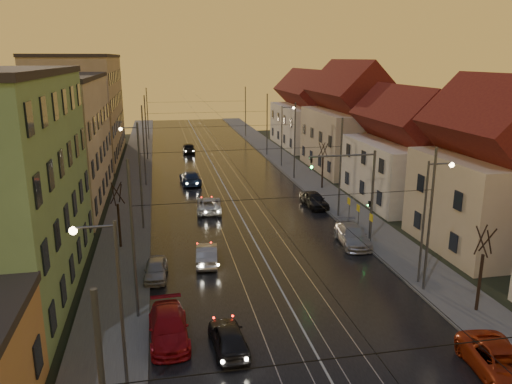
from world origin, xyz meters
TOP-DOWN VIEW (x-y plane):
  - road at (0.00, 40.00)m, footprint 16.00×120.00m
  - sidewalk_left at (-10.00, 40.00)m, footprint 4.00×120.00m
  - sidewalk_right at (10.00, 40.00)m, footprint 4.00×120.00m
  - tram_rail_0 at (-2.20, 40.00)m, footprint 0.06×120.00m
  - tram_rail_1 at (-0.77, 40.00)m, footprint 0.06×120.00m
  - tram_rail_2 at (0.77, 40.00)m, footprint 0.06×120.00m
  - tram_rail_3 at (2.20, 40.00)m, footprint 0.06×120.00m
  - apartment_left_2 at (-17.50, 34.00)m, footprint 10.00×20.00m
  - apartment_left_3 at (-17.50, 58.00)m, footprint 10.00×24.00m
  - house_right_1 at (17.00, 15.00)m, footprint 8.67×10.20m
  - house_right_2 at (17.00, 28.00)m, footprint 9.18×12.24m
  - house_right_3 at (17.00, 43.00)m, footprint 9.18×14.28m
  - house_right_4 at (17.00, 61.00)m, footprint 9.18×16.32m
  - catenary_pole_l_1 at (-8.60, 9.00)m, footprint 0.16×0.16m
  - catenary_pole_r_1 at (8.60, 9.00)m, footprint 0.16×0.16m
  - catenary_pole_l_2 at (-8.60, 24.00)m, footprint 0.16×0.16m
  - catenary_pole_r_2 at (8.60, 24.00)m, footprint 0.16×0.16m
  - catenary_pole_l_3 at (-8.60, 39.00)m, footprint 0.16×0.16m
  - catenary_pole_r_3 at (8.60, 39.00)m, footprint 0.16×0.16m
  - catenary_pole_l_4 at (-8.60, 54.00)m, footprint 0.16×0.16m
  - catenary_pole_r_4 at (8.60, 54.00)m, footprint 0.16×0.16m
  - catenary_pole_l_5 at (-8.60, 72.00)m, footprint 0.16×0.16m
  - catenary_pole_r_5 at (8.60, 72.00)m, footprint 0.16×0.16m
  - street_lamp_0 at (-9.10, 2.00)m, footprint 1.75×0.32m
  - street_lamp_1 at (9.10, 10.00)m, footprint 1.75×0.32m
  - street_lamp_2 at (-9.10, 30.00)m, footprint 1.75×0.32m
  - street_lamp_3 at (9.10, 46.00)m, footprint 1.75×0.32m
  - traffic_light_mast at (7.99, 18.00)m, footprint 5.30×0.32m
  - bare_tree_0 at (-10.20, 20.00)m, footprint 1.09×1.09m
  - bare_tree_1 at (10.20, 6.00)m, footprint 1.09×1.09m
  - bare_tree_2 at (10.40, 34.00)m, footprint 1.09×1.09m
  - driving_car_0 at (-4.12, 4.96)m, footprint 1.83×4.08m
  - driving_car_1 at (-4.08, 15.92)m, footprint 1.86×4.25m
  - driving_car_2 at (-2.65, 28.07)m, footprint 2.64×4.98m
  - driving_car_3 at (-3.64, 39.01)m, footprint 2.38×5.28m
  - driving_car_4 at (-2.58, 58.23)m, footprint 1.93×4.57m
  - parked_left_2 at (-6.98, 6.51)m, footprint 2.11×4.89m
  - parked_left_3 at (-7.60, 14.14)m, footprint 1.69×3.70m
  - parked_right_0 at (7.60, 0.34)m, footprint 2.99×5.41m
  - parked_right_1 at (7.31, 17.46)m, footprint 2.52×5.19m
  - parked_right_2 at (7.43, 27.55)m, footprint 2.11×4.49m

SIDE VIEW (x-z plane):
  - road at x=0.00m, z-range 0.00..0.04m
  - tram_rail_0 at x=-2.20m, z-range 0.04..0.07m
  - tram_rail_1 at x=-0.77m, z-range 0.04..0.07m
  - tram_rail_2 at x=0.77m, z-range 0.04..0.07m
  - tram_rail_3 at x=2.20m, z-range 0.04..0.07m
  - sidewalk_left at x=-10.00m, z-range 0.00..0.15m
  - sidewalk_right at x=10.00m, z-range 0.00..0.15m
  - parked_left_3 at x=-7.60m, z-range 0.00..1.23m
  - driving_car_2 at x=-2.65m, z-range 0.00..1.33m
  - driving_car_1 at x=-4.08m, z-range 0.00..1.36m
  - driving_car_0 at x=-4.12m, z-range 0.00..1.36m
  - parked_left_2 at x=-6.98m, z-range 0.00..1.40m
  - parked_right_0 at x=7.60m, z-range 0.00..1.43m
  - parked_right_1 at x=7.31m, z-range 0.00..1.46m
  - parked_right_2 at x=7.43m, z-range 0.00..1.49m
  - driving_car_3 at x=-3.64m, z-range 0.00..1.50m
  - driving_car_4 at x=-2.58m, z-range 0.00..1.54m
  - bare_tree_0 at x=-10.20m, z-range -0.07..5.04m
  - bare_tree_1 at x=10.20m, z-range -0.07..5.04m
  - bare_tree_2 at x=10.40m, z-range -0.07..5.04m
  - catenary_pole_l_1 at x=-8.60m, z-range 0.00..9.00m
  - catenary_pole_r_1 at x=8.60m, z-range 0.00..9.00m
  - catenary_pole_l_2 at x=-8.60m, z-range 0.00..9.00m
  - catenary_pole_r_2 at x=8.60m, z-range 0.00..9.00m
  - catenary_pole_l_3 at x=-8.60m, z-range 0.00..9.00m
  - catenary_pole_r_3 at x=8.60m, z-range 0.00..9.00m
  - catenary_pole_l_4 at x=-8.60m, z-range 0.00..9.00m
  - catenary_pole_r_4 at x=8.60m, z-range 0.00..9.00m
  - catenary_pole_l_5 at x=-8.60m, z-range 0.00..9.00m
  - catenary_pole_r_5 at x=8.60m, z-range 0.00..9.00m
  - traffic_light_mast at x=7.99m, z-range 1.00..8.20m
  - house_right_2 at x=17.00m, z-range 0.04..9.24m
  - street_lamp_0 at x=-9.10m, z-range 0.89..8.89m
  - street_lamp_1 at x=9.10m, z-range 0.89..8.89m
  - street_lamp_2 at x=-9.10m, z-range 0.89..8.89m
  - street_lamp_3 at x=9.10m, z-range 0.89..8.89m
  - house_right_4 at x=17.00m, z-range 0.05..10.05m
  - house_right_1 at x=17.00m, z-range 0.05..10.85m
  - house_right_3 at x=17.00m, z-range 0.05..11.55m
  - apartment_left_2 at x=-17.50m, z-range 0.00..12.00m
  - apartment_left_3 at x=-17.50m, z-range 0.00..14.00m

